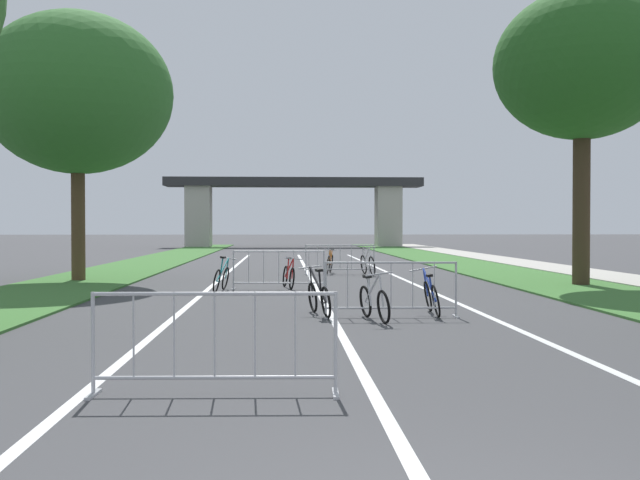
# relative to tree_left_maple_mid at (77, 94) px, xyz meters

# --- Properties ---
(grass_verge_left) EXTENTS (3.40, 70.45, 0.05)m
(grass_verge_left) POSITION_rel_tree_left_maple_mid_xyz_m (0.17, 9.19, -5.77)
(grass_verge_left) COLOR #386B2D
(grass_verge_left) RESTS_ON ground
(grass_verge_right) EXTENTS (3.40, 70.45, 0.05)m
(grass_verge_right) POSITION_rel_tree_left_maple_mid_xyz_m (14.33, 9.19, -5.77)
(grass_verge_right) COLOR #386B2D
(grass_verge_right) RESTS_ON ground
(sidewalk_path_right) EXTENTS (2.27, 70.45, 0.08)m
(sidewalk_path_right) POSITION_rel_tree_left_maple_mid_xyz_m (17.16, 9.19, -5.76)
(sidewalk_path_right) COLOR #ADA89E
(sidewalk_path_right) RESTS_ON ground
(lane_stripe_center) EXTENTS (0.14, 40.76, 0.01)m
(lane_stripe_center) POSITION_rel_tree_left_maple_mid_xyz_m (7.25, 0.75, -5.79)
(lane_stripe_center) COLOR silver
(lane_stripe_center) RESTS_ON ground
(lane_stripe_right_lane) EXTENTS (0.14, 40.76, 0.01)m
(lane_stripe_right_lane) POSITION_rel_tree_left_maple_mid_xyz_m (10.21, 0.75, -5.79)
(lane_stripe_right_lane) COLOR silver
(lane_stripe_right_lane) RESTS_ON ground
(lane_stripe_left_lane) EXTENTS (0.14, 40.76, 0.01)m
(lane_stripe_left_lane) POSITION_rel_tree_left_maple_mid_xyz_m (4.29, 0.75, -5.79)
(lane_stripe_left_lane) COLOR silver
(lane_stripe_left_lane) RESTS_ON ground
(overpass_bridge) EXTENTS (21.24, 3.00, 5.72)m
(overpass_bridge) POSITION_rel_tree_left_maple_mid_xyz_m (7.25, 38.59, -1.91)
(overpass_bridge) COLOR #2D2D30
(overpass_bridge) RESTS_ON ground
(tree_left_maple_mid) EXTENTS (5.83, 5.83, 8.29)m
(tree_left_maple_mid) POSITION_rel_tree_left_maple_mid_xyz_m (0.00, 0.00, 0.00)
(tree_left_maple_mid) COLOR #4C3823
(tree_left_maple_mid) RESTS_ON ground
(tree_right_oak_near) EXTENTS (5.00, 5.00, 8.44)m
(tree_right_oak_near) POSITION_rel_tree_left_maple_mid_xyz_m (14.85, -2.50, 0.48)
(tree_right_oak_near) COLOR #3D2D1E
(tree_right_oak_near) RESTS_ON ground
(crowd_barrier_nearest) EXTENTS (2.52, 0.52, 1.05)m
(crowd_barrier_nearest) POSITION_rel_tree_left_maple_mid_xyz_m (5.64, -15.82, -5.27)
(crowd_barrier_nearest) COLOR #ADADB2
(crowd_barrier_nearest) RESTS_ON ground
(crowd_barrier_second) EXTENTS (2.52, 0.50, 1.05)m
(crowd_barrier_second) POSITION_rel_tree_left_maple_mid_xyz_m (8.35, -9.53, -5.27)
(crowd_barrier_second) COLOR #ADADB2
(crowd_barrier_second) RESTS_ON ground
(crowd_barrier_third) EXTENTS (2.53, 0.56, 1.05)m
(crowd_barrier_third) POSITION_rel_tree_left_maple_mid_xyz_m (6.21, -3.23, -5.27)
(crowd_barrier_third) COLOR #ADADB2
(crowd_barrier_third) RESTS_ON ground
(crowd_barrier_fourth) EXTENTS (2.53, 0.57, 1.05)m
(crowd_barrier_fourth) POSITION_rel_tree_left_maple_mid_xyz_m (8.36, 3.06, -5.27)
(crowd_barrier_fourth) COLOR #ADADB2
(crowd_barrier_fourth) RESTS_ON ground
(bicycle_black_0) EXTENTS (0.62, 1.62, 0.95)m
(bicycle_black_0) POSITION_rel_tree_left_maple_mid_xyz_m (7.02, -9.14, -5.45)
(bicycle_black_0) COLOR black
(bicycle_black_0) RESTS_ON ground
(bicycle_teal_1) EXTENTS (0.58, 1.64, 0.94)m
(bicycle_teal_1) POSITION_rel_tree_left_maple_mid_xyz_m (4.72, -3.81, -5.44)
(bicycle_teal_1) COLOR black
(bicycle_teal_1) RESTS_ON ground
(bicycle_white_2) EXTENTS (0.50, 1.75, 1.02)m
(bicycle_white_2) POSITION_rel_tree_left_maple_mid_xyz_m (9.30, 2.62, -5.41)
(bicycle_white_2) COLOR black
(bicycle_white_2) RESTS_ON ground
(bicycle_silver_3) EXTENTS (0.50, 1.59, 0.92)m
(bicycle_silver_3) POSITION_rel_tree_left_maple_mid_xyz_m (7.97, -9.97, -5.45)
(bicycle_silver_3) COLOR black
(bicycle_silver_3) RESTS_ON ground
(bicycle_red_4) EXTENTS (0.57, 1.61, 0.88)m
(bicycle_red_4) POSITION_rel_tree_left_maple_mid_xyz_m (6.48, -2.84, -5.45)
(bicycle_red_4) COLOR black
(bicycle_red_4) RESTS_ON ground
(bicycle_blue_5) EXTENTS (0.56, 1.59, 0.93)m
(bicycle_blue_5) POSITION_rel_tree_left_maple_mid_xyz_m (9.19, -9.13, -5.44)
(bicycle_blue_5) COLOR black
(bicycle_blue_5) RESTS_ON ground
(bicycle_orange_6) EXTENTS (0.43, 1.63, 0.91)m
(bicycle_orange_6) POSITION_rel_tree_left_maple_mid_xyz_m (8.03, 3.59, -5.42)
(bicycle_orange_6) COLOR black
(bicycle_orange_6) RESTS_ON ground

